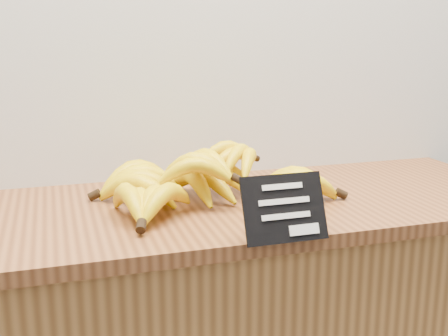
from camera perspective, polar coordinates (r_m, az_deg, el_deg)
counter_top at (r=1.28m, az=-0.66°, el=-4.06°), size 1.50×0.54×0.03m
chalkboard_sign at (r=1.04m, az=6.16°, el=-4.10°), size 0.16×0.06×0.12m
banana_pile at (r=1.26m, az=-2.30°, el=-1.47°), size 0.59×0.38×0.12m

